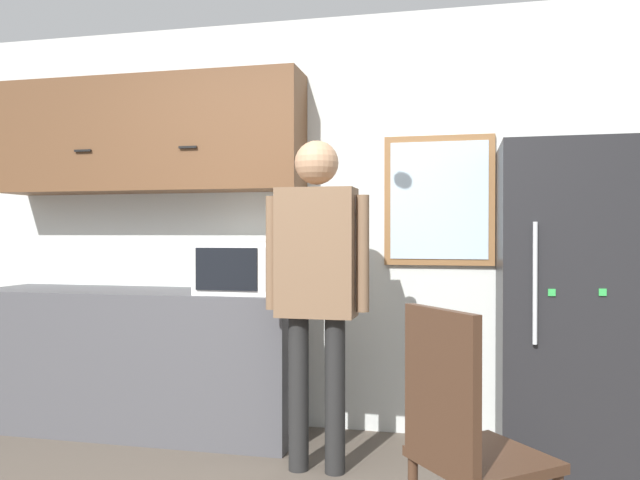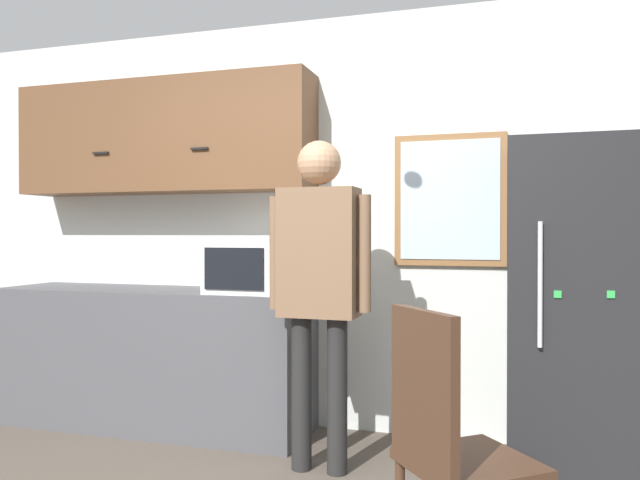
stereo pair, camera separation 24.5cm
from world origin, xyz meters
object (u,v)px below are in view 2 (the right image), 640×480
object	(u,v)px
chair	(448,436)
person	(319,269)
refrigerator	(575,307)
microwave	(255,267)

from	to	relation	value
chair	person	bearing A→B (deg)	2.89
refrigerator	chair	world-z (taller)	refrigerator
refrigerator	chair	xyz separation A→B (m)	(-0.55, -1.26, -0.36)
microwave	chair	bearing A→B (deg)	-43.73
person	microwave	bearing A→B (deg)	144.25
microwave	refrigerator	distance (m)	1.86
person	refrigerator	xyz separation A→B (m)	(1.32, 0.41, -0.20)
microwave	person	distance (m)	0.67
refrigerator	chair	bearing A→B (deg)	-113.56
person	chair	world-z (taller)	person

